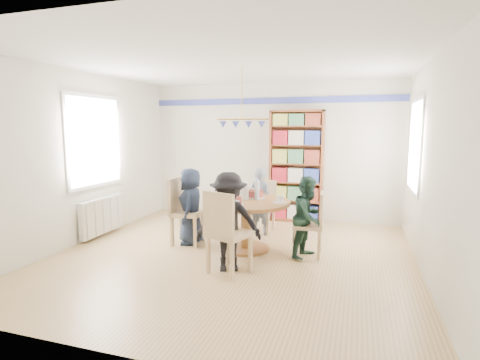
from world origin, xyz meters
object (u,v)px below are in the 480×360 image
at_px(dining_table, 246,213).
at_px(person_far, 260,201).
at_px(chair_left, 182,208).
at_px(chair_near, 225,229).
at_px(person_near, 229,222).
at_px(chair_right, 314,221).
at_px(radiator, 102,216).
at_px(bookshelf, 296,167).
at_px(person_right, 308,217).
at_px(chair_far, 263,204).
at_px(person_left, 191,206).

relative_size(dining_table, person_far, 1.13).
height_order(chair_left, person_far, person_far).
height_order(chair_near, person_near, person_near).
height_order(chair_right, person_far, person_far).
bearing_deg(person_far, chair_near, 107.63).
xyz_separation_m(radiator, chair_near, (2.55, -0.95, 0.23)).
xyz_separation_m(chair_left, person_near, (1.07, -0.85, 0.06)).
distance_m(radiator, chair_near, 2.73).
height_order(radiator, bookshelf, bookshelf).
bearing_deg(dining_table, person_right, -1.91).
bearing_deg(chair_far, chair_near, -89.19).
relative_size(chair_far, person_near, 0.71).
xyz_separation_m(radiator, person_far, (2.51, 0.95, 0.23)).
height_order(dining_table, person_near, person_near).
height_order(chair_right, person_left, person_left).
height_order(chair_left, person_right, person_right).
xyz_separation_m(person_far, bookshelf, (0.44, 1.09, 0.48)).
bearing_deg(chair_right, person_right, -134.71).
height_order(dining_table, person_right, person_right).
xyz_separation_m(chair_near, person_far, (-0.04, 1.90, -0.01)).
height_order(chair_left, chair_far, chair_left).
distance_m(chair_left, chair_right, 2.04).
relative_size(chair_left, bookshelf, 0.48).
bearing_deg(bookshelf, chair_right, -73.69).
bearing_deg(person_far, dining_table, 107.32).
bearing_deg(radiator, chair_near, -20.44).
distance_m(dining_table, chair_far, 1.07).
bearing_deg(person_right, bookshelf, 32.46).
relative_size(person_right, person_far, 1.00).
bearing_deg(person_near, person_right, 21.05).
height_order(chair_near, bookshelf, bookshelf).
bearing_deg(person_right, chair_near, 156.14).
distance_m(chair_right, chair_near, 1.43).
distance_m(radiator, person_right, 3.46).
bearing_deg(person_near, person_far, 69.80).
distance_m(dining_table, chair_near, 1.01).
relative_size(chair_near, person_near, 0.83).
height_order(person_far, person_near, person_near).
height_order(radiator, person_right, person_right).
bearing_deg(bookshelf, radiator, -145.32).
bearing_deg(bookshelf, dining_table, -102.06).
bearing_deg(chair_left, chair_near, -43.14).
distance_m(chair_far, chair_near, 2.08).
relative_size(dining_table, person_left, 1.08).
xyz_separation_m(dining_table, person_far, (-0.01, 0.89, 0.02)).
bearing_deg(bookshelf, person_near, -98.09).
height_order(dining_table, chair_near, chair_near).
distance_m(radiator, chair_left, 1.49).
bearing_deg(person_far, person_right, 151.81).
xyz_separation_m(radiator, person_left, (1.61, 0.09, 0.25)).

